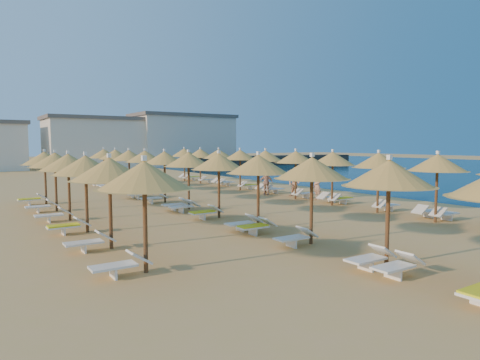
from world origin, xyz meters
TOP-DOWN VIEW (x-y plane):
  - ground at (0.00, 0.00)m, footprint 220.00×220.00m
  - jetty at (30.23, 39.00)m, footprint 30.22×6.25m
  - hotel_blocks at (3.10, 45.43)m, footprint 45.49×11.46m
  - parasol_row_east at (3.94, 2.79)m, footprint 2.67×34.51m
  - parasol_row_west at (-3.56, 2.79)m, footprint 2.67×34.51m
  - parasol_row_inland at (-9.64, 1.20)m, footprint 2.67×18.59m
  - loungers at (-1.37, 2.52)m, footprint 16.57×33.31m
  - beachgoer_b at (4.81, 3.93)m, footprint 0.87×1.00m
  - beachgoer_a at (5.05, 1.96)m, footprint 0.49×0.69m
  - beachgoer_c at (3.80, 5.71)m, footprint 1.02×0.89m

SIDE VIEW (x-z plane):
  - ground at x=0.00m, z-range 0.00..0.00m
  - loungers at x=-1.37m, z-range 0.02..0.67m
  - jetty at x=30.23m, z-range 0.00..1.50m
  - beachgoer_c at x=3.80m, z-range 0.00..1.66m
  - beachgoer_b at x=4.81m, z-range 0.00..1.77m
  - beachgoer_a at x=5.05m, z-range 0.00..1.77m
  - parasol_row_inland at x=-9.64m, z-range 1.03..4.23m
  - parasol_row_east at x=3.94m, z-range 1.03..4.23m
  - parasol_row_west at x=-3.56m, z-range 1.03..4.23m
  - hotel_blocks at x=3.10m, z-range -0.35..7.75m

